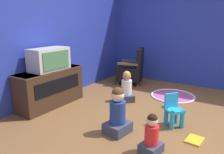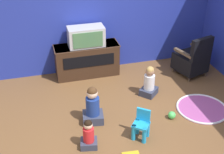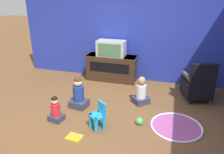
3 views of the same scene
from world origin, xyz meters
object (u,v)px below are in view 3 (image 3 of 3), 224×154
Objects in this scene: black_armchair at (198,85)px; child_watching_right at (79,94)px; child_watching_center at (56,110)px; child_watching_left at (141,92)px; book at (74,137)px; toy_ball at (140,121)px; television at (111,48)px; tv_cabinet at (112,68)px; yellow_kid_chair at (98,117)px.

child_watching_right is (-2.38, -1.03, -0.06)m from black_armchair.
child_watching_right is at bearing 7.43° from black_armchair.
child_watching_left is at bearing 49.50° from child_watching_center.
child_watching_center is at bearing -30.15° from book.
black_armchair is at bearing 31.66° from child_watching_right.
child_watching_right is 2.47× the size of book.
toy_ball is at bearing 35.64° from black_armchair.
child_watching_center is at bearing -101.07° from television.
child_watching_left is at bearing -47.26° from television.
child_watching_center is 1.83× the size of book.
child_watching_left is 0.90× the size of child_watching_right.
child_watching_left is (0.99, -1.07, -0.63)m from television.
tv_cabinet is 2.22m from black_armchair.
television is at bearing -90.00° from tv_cabinet.
toy_ball is 0.49× the size of book.
book is at bearing -61.81° from child_watching_right.
television is 2.28m from black_armchair.
child_watching_center is (-0.43, -2.19, -0.68)m from television.
tv_cabinet is at bearing 90.09° from child_watching_right.
black_armchair is (2.15, -0.59, -0.01)m from tv_cabinet.
television is at bearing 90.14° from child_watching_left.
child_watching_left is at bearing -47.85° from tv_cabinet.
child_watching_right is 5.09× the size of toy_ball.
black_armchair is 6.89× the size of toy_ball.
yellow_kid_chair is 0.73× the size of child_watching_right.
toy_ball is (0.68, 0.31, -0.15)m from yellow_kid_chair.
tv_cabinet reaches higher than toy_ball.
black_armchair is (2.15, -0.57, -0.54)m from television.
television is at bearing 139.80° from yellow_kid_chair.
yellow_kid_chair is 0.52m from book.
television is at bearing 89.97° from child_watching_right.
child_watching_right is 1.09m from book.
book is (0.13, -2.61, -0.35)m from tv_cabinet.
book is at bearing -87.37° from yellow_kid_chair.
child_watching_center reaches higher than book.
tv_cabinet is 4.89× the size of book.
tv_cabinet is 2.26m from child_watching_center.
child_watching_center is 0.74× the size of child_watching_right.
television is 2.65× the size of book.
child_watching_left is 1.22× the size of child_watching_center.
book is (0.13, -2.59, -0.88)m from television.
child_watching_center is 3.77× the size of toy_ball.
tv_cabinet is 2.72× the size of yellow_kid_chair.
child_watching_right is at bearing 160.77° from child_watching_left.
child_watching_left is 2.23× the size of book.
child_watching_right reaches higher than child_watching_center.
child_watching_center is 0.71m from book.
child_watching_left reaches higher than child_watching_center.
television is 5.46× the size of toy_ball.
television reaches higher than yellow_kid_chair.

